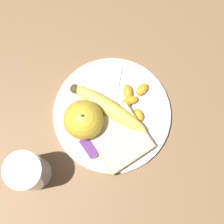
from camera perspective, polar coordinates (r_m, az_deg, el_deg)
The scene contains 14 objects.
ground_plane at distance 0.78m, azimuth 0.00°, elevation -0.48°, with size 3.00×3.00×0.00m, color brown.
plate at distance 0.77m, azimuth 0.00°, elevation -0.37°, with size 0.24×0.24×0.01m.
juice_glass at distance 0.72m, azimuth -12.51°, elevation -8.89°, with size 0.07×0.07×0.11m.
apple at distance 0.72m, azimuth -4.37°, elevation -1.22°, with size 0.08×0.08×0.09m.
banana at distance 0.75m, azimuth -0.80°, elevation 0.42°, with size 0.17×0.10×0.03m.
bread_slice at distance 0.74m, azimuth 1.07°, elevation -4.03°, with size 0.11×0.11×0.02m.
fork at distance 0.76m, azimuth -0.01°, elevation 0.10°, with size 0.13×0.13×0.00m.
jam_packet at distance 0.74m, azimuth -3.05°, elevation -5.16°, with size 0.04×0.03×0.02m.
orange_segment_0 at distance 0.77m, azimuth 2.42°, elevation 3.11°, with size 0.04×0.03×0.02m.
orange_segment_1 at distance 0.76m, azimuth 2.80°, elevation 2.00°, with size 0.03×0.03×0.02m.
orange_segment_2 at distance 0.77m, azimuth 4.58°, elevation 3.44°, with size 0.02×0.03×0.02m.
orange_segment_3 at distance 0.76m, azimuth 4.11°, elevation -0.41°, with size 0.03×0.02×0.02m.
orange_segment_4 at distance 0.76m, azimuth 1.00°, elevation 0.01°, with size 0.03×0.02×0.02m.
orange_segment_5 at distance 0.76m, azimuth 2.31°, elevation 1.13°, with size 0.03×0.03×0.02m.
Camera 1 is at (0.13, -0.09, 0.76)m, focal length 60.00 mm.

